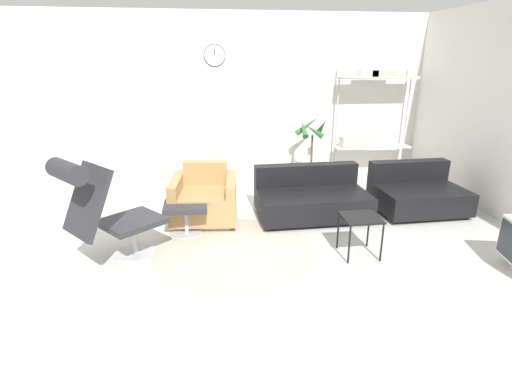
% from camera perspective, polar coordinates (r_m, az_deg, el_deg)
% --- Properties ---
extents(ground_plane, '(12.00, 12.00, 0.00)m').
position_cam_1_polar(ground_plane, '(4.73, -0.94, -7.31)').
color(ground_plane, silver).
extents(wall_back, '(12.00, 0.09, 2.80)m').
position_cam_1_polar(wall_back, '(7.01, -3.71, 13.11)').
color(wall_back, silver).
rests_on(wall_back, ground_plane).
extents(round_rug, '(1.84, 1.84, 0.01)m').
position_cam_1_polar(round_rug, '(4.57, -3.09, -8.28)').
color(round_rug, '#BCB29E').
rests_on(round_rug, ground_plane).
extents(lounge_chair, '(1.10, 1.04, 1.17)m').
position_cam_1_polar(lounge_chair, '(4.29, -21.24, -1.65)').
color(lounge_chair, '#BCBCC1').
rests_on(lounge_chair, ground_plane).
extents(ottoman, '(0.52, 0.44, 0.39)m').
position_cam_1_polar(ottoman, '(4.93, -10.02, -2.68)').
color(ottoman, '#BCBCC1').
rests_on(ottoman, ground_plane).
extents(armchair_red, '(0.91, 0.91, 0.74)m').
position_cam_1_polar(armchair_red, '(5.34, -7.36, -1.11)').
color(armchair_red, silver).
rests_on(armchair_red, ground_plane).
extents(couch_low, '(1.48, 0.92, 0.66)m').
position_cam_1_polar(couch_low, '(5.49, 7.86, -1.03)').
color(couch_low, black).
rests_on(couch_low, ground_plane).
extents(couch_second, '(1.19, 0.92, 0.66)m').
position_cam_1_polar(couch_second, '(6.07, 21.98, -0.33)').
color(couch_second, black).
rests_on(couch_second, ground_plane).
extents(side_table, '(0.40, 0.40, 0.45)m').
position_cam_1_polar(side_table, '(4.45, 14.72, -4.06)').
color(side_table, black).
rests_on(side_table, ground_plane).
extents(potted_plant, '(0.49, 0.48, 1.16)m').
position_cam_1_polar(potted_plant, '(6.85, 7.86, 4.71)').
color(potted_plant, '#333338').
rests_on(potted_plant, ground_plane).
extents(shelf_unit, '(1.36, 0.28, 2.02)m').
position_cam_1_polar(shelf_unit, '(7.31, 15.88, 11.38)').
color(shelf_unit, '#BCBCC1').
rests_on(shelf_unit, ground_plane).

